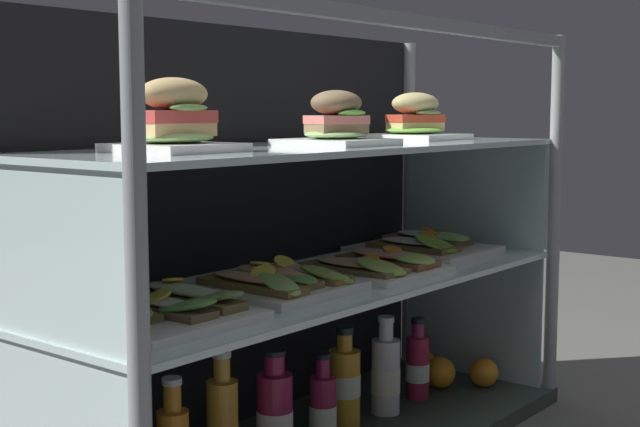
{
  "coord_description": "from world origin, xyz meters",
  "views": [
    {
      "loc": [
        -1.43,
        -1.15,
        0.74
      ],
      "look_at": [
        0.0,
        0.0,
        0.52
      ],
      "focal_mm": 50.69,
      "sensor_mm": 36.0,
      "label": 1
    }
  ],
  "objects_px": {
    "plated_roll_sandwich_near_left_corner": "(415,123)",
    "juice_bottle_front_left_end": "(417,366)",
    "open_sandwich_tray_near_left_corner": "(156,309)",
    "open_sandwich_tray_left_of_center": "(372,265)",
    "open_sandwich_tray_near_right_corner": "(425,245)",
    "orange_fruit_rolled_forward": "(484,372)",
    "orange_fruit_near_left_post": "(424,364)",
    "orange_fruit_beside_bottles": "(441,373)",
    "juice_bottle_near_post": "(276,418)",
    "juice_bottle_front_fourth": "(345,384)",
    "juice_bottle_back_right": "(324,409)",
    "plated_roll_sandwich_mid_right": "(337,125)",
    "plated_roll_sandwich_far_left": "(175,124)",
    "juice_bottle_front_middle": "(387,375)",
    "open_sandwich_tray_center": "(272,282)"
  },
  "relations": [
    {
      "from": "juice_bottle_back_right",
      "to": "juice_bottle_front_fourth",
      "type": "relative_size",
      "value": 0.87
    },
    {
      "from": "open_sandwich_tray_near_left_corner",
      "to": "juice_bottle_front_left_end",
      "type": "height_order",
      "value": "open_sandwich_tray_near_left_corner"
    },
    {
      "from": "open_sandwich_tray_left_of_center",
      "to": "plated_roll_sandwich_mid_right",
      "type": "bearing_deg",
      "value": -174.37
    },
    {
      "from": "open_sandwich_tray_center",
      "to": "plated_roll_sandwich_mid_right",
      "type": "bearing_deg",
      "value": -15.59
    },
    {
      "from": "plated_roll_sandwich_near_left_corner",
      "to": "juice_bottle_front_left_end",
      "type": "height_order",
      "value": "plated_roll_sandwich_near_left_corner"
    },
    {
      "from": "open_sandwich_tray_near_left_corner",
      "to": "open_sandwich_tray_left_of_center",
      "type": "distance_m",
      "value": 0.59
    },
    {
      "from": "open_sandwich_tray_near_left_corner",
      "to": "juice_bottle_front_fourth",
      "type": "relative_size",
      "value": 1.4
    },
    {
      "from": "juice_bottle_near_post",
      "to": "orange_fruit_beside_bottles",
      "type": "bearing_deg",
      "value": 0.15
    },
    {
      "from": "open_sandwich_tray_near_right_corner",
      "to": "juice_bottle_front_left_end",
      "type": "relative_size",
      "value": 1.57
    },
    {
      "from": "plated_roll_sandwich_mid_right",
      "to": "plated_roll_sandwich_near_left_corner",
      "type": "relative_size",
      "value": 0.95
    },
    {
      "from": "open_sandwich_tray_center",
      "to": "juice_bottle_near_post",
      "type": "relative_size",
      "value": 1.38
    },
    {
      "from": "open_sandwich_tray_left_of_center",
      "to": "juice_bottle_front_middle",
      "type": "bearing_deg",
      "value": 13.52
    },
    {
      "from": "open_sandwich_tray_near_right_corner",
      "to": "juice_bottle_back_right",
      "type": "height_order",
      "value": "open_sandwich_tray_near_right_corner"
    },
    {
      "from": "plated_roll_sandwich_far_left",
      "to": "juice_bottle_front_fourth",
      "type": "relative_size",
      "value": 0.84
    },
    {
      "from": "open_sandwich_tray_near_left_corner",
      "to": "open_sandwich_tray_center",
      "type": "distance_m",
      "value": 0.3
    },
    {
      "from": "open_sandwich_tray_left_of_center",
      "to": "orange_fruit_beside_bottles",
      "type": "xyz_separation_m",
      "value": [
        0.34,
        0.03,
        -0.33
      ]
    },
    {
      "from": "open_sandwich_tray_near_right_corner",
      "to": "orange_fruit_rolled_forward",
      "type": "distance_m",
      "value": 0.36
    },
    {
      "from": "plated_roll_sandwich_near_left_corner",
      "to": "orange_fruit_near_left_post",
      "type": "bearing_deg",
      "value": 21.33
    },
    {
      "from": "open_sandwich_tray_near_left_corner",
      "to": "orange_fruit_near_left_post",
      "type": "bearing_deg",
      "value": 5.02
    },
    {
      "from": "plated_roll_sandwich_near_left_corner",
      "to": "juice_bottle_front_middle",
      "type": "distance_m",
      "value": 0.6
    },
    {
      "from": "orange_fruit_near_left_post",
      "to": "orange_fruit_rolled_forward",
      "type": "height_order",
      "value": "orange_fruit_rolled_forward"
    },
    {
      "from": "plated_roll_sandwich_mid_right",
      "to": "orange_fruit_beside_bottles",
      "type": "relative_size",
      "value": 2.47
    },
    {
      "from": "plated_roll_sandwich_near_left_corner",
      "to": "juice_bottle_front_fourth",
      "type": "relative_size",
      "value": 0.92
    },
    {
      "from": "open_sandwich_tray_near_right_corner",
      "to": "juice_bottle_back_right",
      "type": "distance_m",
      "value": 0.53
    },
    {
      "from": "open_sandwich_tray_near_left_corner",
      "to": "orange_fruit_rolled_forward",
      "type": "xyz_separation_m",
      "value": [
        1.01,
        -0.08,
        -0.33
      ]
    },
    {
      "from": "orange_fruit_rolled_forward",
      "to": "open_sandwich_tray_near_right_corner",
      "type": "bearing_deg",
      "value": 134.96
    },
    {
      "from": "open_sandwich_tray_near_right_corner",
      "to": "juice_bottle_front_middle",
      "type": "xyz_separation_m",
      "value": [
        -0.21,
        -0.03,
        -0.27
      ]
    },
    {
      "from": "plated_roll_sandwich_mid_right",
      "to": "open_sandwich_tray_left_of_center",
      "type": "xyz_separation_m",
      "value": [
        0.14,
        0.01,
        -0.3
      ]
    },
    {
      "from": "plated_roll_sandwich_near_left_corner",
      "to": "open_sandwich_tray_center",
      "type": "xyz_separation_m",
      "value": [
        -0.55,
        -0.03,
        -0.3
      ]
    },
    {
      "from": "orange_fruit_near_left_post",
      "to": "orange_fruit_beside_bottles",
      "type": "bearing_deg",
      "value": -122.49
    },
    {
      "from": "orange_fruit_beside_bottles",
      "to": "orange_fruit_rolled_forward",
      "type": "distance_m",
      "value": 0.11
    },
    {
      "from": "juice_bottle_front_left_end",
      "to": "orange_fruit_rolled_forward",
      "type": "distance_m",
      "value": 0.21
    },
    {
      "from": "open_sandwich_tray_left_of_center",
      "to": "orange_fruit_near_left_post",
      "type": "height_order",
      "value": "open_sandwich_tray_left_of_center"
    },
    {
      "from": "plated_roll_sandwich_mid_right",
      "to": "juice_bottle_front_fourth",
      "type": "xyz_separation_m",
      "value": [
        0.12,
        0.07,
        -0.58
      ]
    },
    {
      "from": "plated_roll_sandwich_near_left_corner",
      "to": "open_sandwich_tray_left_of_center",
      "type": "xyz_separation_m",
      "value": [
        -0.26,
        -0.06,
        -0.3
      ]
    },
    {
      "from": "open_sandwich_tray_near_left_corner",
      "to": "orange_fruit_rolled_forward",
      "type": "distance_m",
      "value": 1.07
    },
    {
      "from": "plated_roll_sandwich_mid_right",
      "to": "plated_roll_sandwich_near_left_corner",
      "type": "height_order",
      "value": "plated_roll_sandwich_near_left_corner"
    },
    {
      "from": "juice_bottle_front_left_end",
      "to": "juice_bottle_front_fourth",
      "type": "bearing_deg",
      "value": 174.65
    },
    {
      "from": "plated_roll_sandwich_mid_right",
      "to": "juice_bottle_front_left_end",
      "type": "bearing_deg",
      "value": 6.4
    },
    {
      "from": "plated_roll_sandwich_far_left",
      "to": "orange_fruit_beside_bottles",
      "type": "height_order",
      "value": "plated_roll_sandwich_far_left"
    },
    {
      "from": "open_sandwich_tray_left_of_center",
      "to": "juice_bottle_front_middle",
      "type": "relative_size",
      "value": 1.39
    },
    {
      "from": "open_sandwich_tray_near_left_corner",
      "to": "juice_bottle_front_fourth",
      "type": "xyz_separation_m",
      "value": [
        0.57,
        0.03,
        -0.27
      ]
    },
    {
      "from": "juice_bottle_front_fourth",
      "to": "juice_bottle_front_left_end",
      "type": "bearing_deg",
      "value": -5.35
    },
    {
      "from": "plated_roll_sandwich_far_left",
      "to": "plated_roll_sandwich_near_left_corner",
      "type": "relative_size",
      "value": 0.92
    },
    {
      "from": "plated_roll_sandwich_mid_right",
      "to": "orange_fruit_rolled_forward",
      "type": "bearing_deg",
      "value": -4.16
    },
    {
      "from": "plated_roll_sandwich_mid_right",
      "to": "open_sandwich_tray_center",
      "type": "relative_size",
      "value": 0.61
    },
    {
      "from": "juice_bottle_near_post",
      "to": "juice_bottle_front_fourth",
      "type": "height_order",
      "value": "juice_bottle_near_post"
    },
    {
      "from": "juice_bottle_near_post",
      "to": "juice_bottle_front_middle",
      "type": "height_order",
      "value": "juice_bottle_near_post"
    },
    {
      "from": "open_sandwich_tray_near_left_corner",
      "to": "open_sandwich_tray_near_right_corner",
      "type": "bearing_deg",
      "value": 2.14
    },
    {
      "from": "plated_roll_sandwich_mid_right",
      "to": "open_sandwich_tray_center",
      "type": "height_order",
      "value": "plated_roll_sandwich_mid_right"
    }
  ]
}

